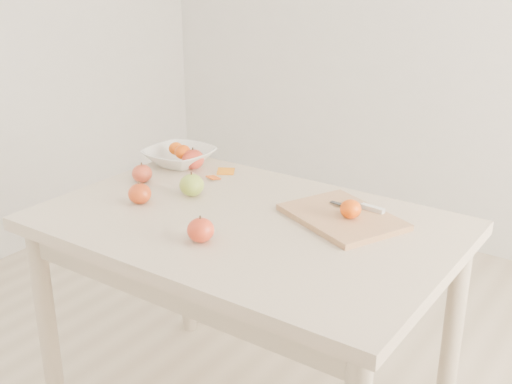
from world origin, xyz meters
The scene contains 14 objects.
table centered at (0.00, 0.00, 0.65)m, with size 1.20×0.80×0.75m.
cutting_board centered at (0.23, 0.16, 0.76)m, with size 0.33×0.24×0.02m, color tan.
board_tangerine centered at (0.26, 0.15, 0.80)m, with size 0.06×0.06×0.05m, color #CB4C07.
fruit_bowl centered at (-0.50, 0.27, 0.78)m, with size 0.24×0.24×0.06m, color white.
bowl_tangerine_near centered at (-0.52, 0.28, 0.80)m, with size 0.05×0.05×0.05m, color #E34A08.
bowl_tangerine_far centered at (-0.47, 0.26, 0.81)m, with size 0.06×0.06×0.05m, color #CC3D07.
orange_peel_a centered at (-0.30, 0.29, 0.75)m, with size 0.06×0.04×0.00m, color orange.
orange_peel_b centered at (-0.30, 0.22, 0.75)m, with size 0.04×0.04×0.00m, color #C74B0E.
paring_knife centered at (0.28, 0.23, 0.78)m, with size 0.17×0.05×0.01m.
apple_green centered at (-0.25, 0.06, 0.79)m, with size 0.08×0.08×0.07m, color olive.
apple_red_d centered at (-0.34, -0.09, 0.78)m, with size 0.07×0.07×0.06m, color #8C1402.
apple_red_e centered at (-0.01, -0.19, 0.78)m, with size 0.07×0.07×0.07m, color #A01A16.
apple_red_a centered at (-0.42, 0.26, 0.79)m, with size 0.08×0.08×0.07m, color maroon.
apple_red_b centered at (-0.47, 0.06, 0.78)m, with size 0.07×0.07×0.06m, color maroon.
Camera 1 is at (1.01, -1.40, 1.50)m, focal length 45.00 mm.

